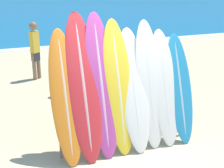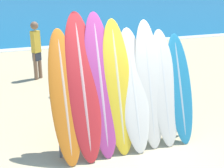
{
  "view_description": "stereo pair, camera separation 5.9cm",
  "coord_description": "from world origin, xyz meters",
  "px_view_note": "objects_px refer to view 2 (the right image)",
  "views": [
    {
      "loc": [
        -2.02,
        -4.17,
        3.13
      ],
      "look_at": [
        0.05,
        1.52,
        0.99
      ],
      "focal_mm": 50.0,
      "sensor_mm": 36.0,
      "label": 1
    },
    {
      "loc": [
        -1.96,
        -4.19,
        3.13
      ],
      "look_at": [
        0.05,
        1.52,
        0.99
      ],
      "focal_mm": 50.0,
      "sensor_mm": 36.0,
      "label": 2
    }
  ],
  "objects_px": {
    "surfboard_slot_7": "(180,89)",
    "person_mid_beach": "(36,48)",
    "surfboard_slot_2": "(101,85)",
    "person_near_water": "(73,63)",
    "surfboard_slot_4": "(134,90)",
    "surfboard_slot_5": "(149,85)",
    "surfboard_slot_1": "(83,87)",
    "surfboard_slot_6": "(164,88)",
    "surfboard_rack": "(126,121)",
    "surfboard_slot_0": "(65,97)",
    "surfboard_slot_3": "(118,87)"
  },
  "relations": [
    {
      "from": "surfboard_slot_7",
      "to": "person_mid_beach",
      "type": "relative_size",
      "value": 1.15
    },
    {
      "from": "surfboard_slot_2",
      "to": "person_near_water",
      "type": "bearing_deg",
      "value": 86.85
    },
    {
      "from": "surfboard_slot_4",
      "to": "person_mid_beach",
      "type": "xyz_separation_m",
      "value": [
        -1.24,
        4.72,
        -0.13
      ]
    },
    {
      "from": "surfboard_slot_5",
      "to": "person_mid_beach",
      "type": "distance_m",
      "value": 4.96
    },
    {
      "from": "surfboard_slot_1",
      "to": "surfboard_slot_6",
      "type": "height_order",
      "value": "surfboard_slot_1"
    },
    {
      "from": "surfboard_slot_7",
      "to": "person_near_water",
      "type": "bearing_deg",
      "value": 114.53
    },
    {
      "from": "surfboard_rack",
      "to": "surfboard_slot_0",
      "type": "height_order",
      "value": "surfboard_slot_0"
    },
    {
      "from": "surfboard_slot_1",
      "to": "surfboard_slot_2",
      "type": "height_order",
      "value": "surfboard_slot_1"
    },
    {
      "from": "surfboard_slot_7",
      "to": "person_near_water",
      "type": "relative_size",
      "value": 1.3
    },
    {
      "from": "surfboard_slot_2",
      "to": "person_mid_beach",
      "type": "bearing_deg",
      "value": 97.67
    },
    {
      "from": "surfboard_slot_3",
      "to": "surfboard_slot_4",
      "type": "height_order",
      "value": "surfboard_slot_3"
    },
    {
      "from": "surfboard_slot_4",
      "to": "surfboard_slot_0",
      "type": "bearing_deg",
      "value": 179.22
    },
    {
      "from": "surfboard_rack",
      "to": "surfboard_slot_1",
      "type": "bearing_deg",
      "value": 174.22
    },
    {
      "from": "surfboard_slot_2",
      "to": "surfboard_slot_6",
      "type": "distance_m",
      "value": 1.26
    },
    {
      "from": "surfboard_rack",
      "to": "surfboard_slot_6",
      "type": "height_order",
      "value": "surfboard_slot_6"
    },
    {
      "from": "surfboard_slot_2",
      "to": "surfboard_slot_4",
      "type": "xyz_separation_m",
      "value": [
        0.61,
        -0.05,
        -0.15
      ]
    },
    {
      "from": "surfboard_slot_2",
      "to": "surfboard_slot_7",
      "type": "relative_size",
      "value": 1.22
    },
    {
      "from": "surfboard_slot_2",
      "to": "surfboard_slot_3",
      "type": "relative_size",
      "value": 1.05
    },
    {
      "from": "surfboard_slot_4",
      "to": "person_mid_beach",
      "type": "distance_m",
      "value": 4.88
    },
    {
      "from": "surfboard_slot_7",
      "to": "surfboard_slot_0",
      "type": "bearing_deg",
      "value": 179.0
    },
    {
      "from": "surfboard_slot_4",
      "to": "surfboard_slot_7",
      "type": "xyz_separation_m",
      "value": [
        0.97,
        -0.02,
        -0.08
      ]
    },
    {
      "from": "surfboard_slot_0",
      "to": "surfboard_slot_7",
      "type": "bearing_deg",
      "value": -1.0
    },
    {
      "from": "surfboard_rack",
      "to": "person_mid_beach",
      "type": "distance_m",
      "value": 4.89
    },
    {
      "from": "surfboard_slot_7",
      "to": "surfboard_slot_1",
      "type": "bearing_deg",
      "value": 177.63
    },
    {
      "from": "surfboard_slot_3",
      "to": "surfboard_slot_2",
      "type": "bearing_deg",
      "value": 174.47
    },
    {
      "from": "person_near_water",
      "to": "surfboard_rack",
      "type": "bearing_deg",
      "value": -6.0
    },
    {
      "from": "person_near_water",
      "to": "surfboard_slot_2",
      "type": "bearing_deg",
      "value": -14.6
    },
    {
      "from": "surfboard_slot_6",
      "to": "surfboard_slot_2",
      "type": "bearing_deg",
      "value": 177.13
    },
    {
      "from": "surfboard_slot_3",
      "to": "surfboard_slot_6",
      "type": "xyz_separation_m",
      "value": [
        0.93,
        -0.03,
        -0.12
      ]
    },
    {
      "from": "surfboard_rack",
      "to": "surfboard_slot_2",
      "type": "relative_size",
      "value": 1.02
    },
    {
      "from": "surfboard_slot_3",
      "to": "person_mid_beach",
      "type": "distance_m",
      "value": 4.79
    },
    {
      "from": "surfboard_slot_1",
      "to": "person_mid_beach",
      "type": "bearing_deg",
      "value": 93.68
    },
    {
      "from": "surfboard_slot_0",
      "to": "surfboard_slot_7",
      "type": "distance_m",
      "value": 2.25
    },
    {
      "from": "surfboard_slot_5",
      "to": "surfboard_slot_7",
      "type": "height_order",
      "value": "surfboard_slot_5"
    },
    {
      "from": "surfboard_slot_5",
      "to": "surfboard_slot_7",
      "type": "xyz_separation_m",
      "value": [
        0.64,
        -0.04,
        -0.15
      ]
    },
    {
      "from": "surfboard_slot_0",
      "to": "surfboard_slot_5",
      "type": "xyz_separation_m",
      "value": [
        1.6,
        0.0,
        0.04
      ]
    },
    {
      "from": "surfboard_slot_1",
      "to": "surfboard_slot_6",
      "type": "relative_size",
      "value": 1.17
    },
    {
      "from": "surfboard_slot_4",
      "to": "surfboard_slot_5",
      "type": "xyz_separation_m",
      "value": [
        0.33,
        0.02,
        0.07
      ]
    },
    {
      "from": "surfboard_slot_6",
      "to": "person_mid_beach",
      "type": "bearing_deg",
      "value": 111.62
    },
    {
      "from": "person_mid_beach",
      "to": "surfboard_slot_1",
      "type": "bearing_deg",
      "value": -124.47
    },
    {
      "from": "surfboard_rack",
      "to": "surfboard_slot_2",
      "type": "bearing_deg",
      "value": 170.54
    },
    {
      "from": "surfboard_slot_2",
      "to": "person_near_water",
      "type": "relative_size",
      "value": 1.59
    },
    {
      "from": "surfboard_rack",
      "to": "surfboard_slot_3",
      "type": "distance_m",
      "value": 0.69
    },
    {
      "from": "surfboard_rack",
      "to": "surfboard_slot_1",
      "type": "relative_size",
      "value": 1.01
    },
    {
      "from": "surfboard_slot_3",
      "to": "person_mid_beach",
      "type": "bearing_deg",
      "value": 101.37
    },
    {
      "from": "surfboard_slot_5",
      "to": "surfboard_slot_7",
      "type": "distance_m",
      "value": 0.66
    },
    {
      "from": "surfboard_slot_3",
      "to": "surfboard_slot_5",
      "type": "bearing_deg",
      "value": -0.45
    },
    {
      "from": "surfboard_slot_2",
      "to": "surfboard_slot_5",
      "type": "relative_size",
      "value": 1.07
    },
    {
      "from": "surfboard_slot_6",
      "to": "person_mid_beach",
      "type": "distance_m",
      "value": 5.09
    },
    {
      "from": "surfboard_rack",
      "to": "surfboard_slot_3",
      "type": "height_order",
      "value": "surfboard_slot_3"
    }
  ]
}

